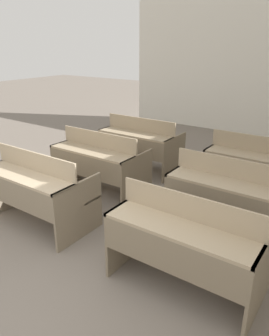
{
  "coord_description": "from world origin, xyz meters",
  "views": [
    {
      "loc": [
        2.05,
        -0.99,
        2.09
      ],
      "look_at": [
        0.07,
        1.85,
        0.75
      ],
      "focal_mm": 35.0,
      "sensor_mm": 36.0,
      "label": 1
    }
  ],
  "objects_px": {
    "bench_third_left": "(140,143)",
    "bench_third_right": "(256,167)",
    "bench_front_left": "(37,188)",
    "bench_second_left": "(99,162)",
    "bench_second_right": "(229,195)",
    "bench_front_right": "(186,241)"
  },
  "relations": [
    {
      "from": "bench_front_left",
      "to": "bench_third_right",
      "type": "distance_m",
      "value": 2.92
    },
    {
      "from": "bench_front_left",
      "to": "bench_second_left",
      "type": "relative_size",
      "value": 1.0
    },
    {
      "from": "bench_second_right",
      "to": "bench_third_right",
      "type": "height_order",
      "value": "same"
    },
    {
      "from": "bench_front_right",
      "to": "bench_second_left",
      "type": "bearing_deg",
      "value": 150.51
    },
    {
      "from": "bench_front_right",
      "to": "bench_third_left",
      "type": "distance_m",
      "value": 2.95
    },
    {
      "from": "bench_front_left",
      "to": "bench_third_right",
      "type": "bearing_deg",
      "value": 48.59
    },
    {
      "from": "bench_second_right",
      "to": "bench_front_right",
      "type": "bearing_deg",
      "value": -89.1
    },
    {
      "from": "bench_front_left",
      "to": "bench_second_right",
      "type": "relative_size",
      "value": 1.0
    },
    {
      "from": "bench_second_right",
      "to": "bench_third_left",
      "type": "relative_size",
      "value": 1.0
    },
    {
      "from": "bench_front_right",
      "to": "bench_third_right",
      "type": "distance_m",
      "value": 2.18
    },
    {
      "from": "bench_third_right",
      "to": "bench_third_left",
      "type": "bearing_deg",
      "value": 179.51
    },
    {
      "from": "bench_front_left",
      "to": "bench_third_right",
      "type": "relative_size",
      "value": 1.0
    },
    {
      "from": "bench_third_left",
      "to": "bench_third_right",
      "type": "bearing_deg",
      "value": -0.49
    },
    {
      "from": "bench_front_right",
      "to": "bench_second_left",
      "type": "distance_m",
      "value": 2.23
    },
    {
      "from": "bench_second_right",
      "to": "bench_second_left",
      "type": "bearing_deg",
      "value": 179.94
    },
    {
      "from": "bench_second_right",
      "to": "bench_front_left",
      "type": "bearing_deg",
      "value": -150.31
    },
    {
      "from": "bench_second_left",
      "to": "bench_second_right",
      "type": "relative_size",
      "value": 1.0
    },
    {
      "from": "bench_second_left",
      "to": "bench_second_right",
      "type": "xyz_separation_m",
      "value": [
        1.93,
        -0.0,
        0.0
      ]
    },
    {
      "from": "bench_third_right",
      "to": "bench_second_left",
      "type": "bearing_deg",
      "value": -150.61
    },
    {
      "from": "bench_front_left",
      "to": "bench_front_right",
      "type": "relative_size",
      "value": 1.0
    },
    {
      "from": "bench_front_left",
      "to": "bench_front_right",
      "type": "height_order",
      "value": "same"
    },
    {
      "from": "bench_second_left",
      "to": "bench_second_right",
      "type": "height_order",
      "value": "same"
    }
  ]
}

